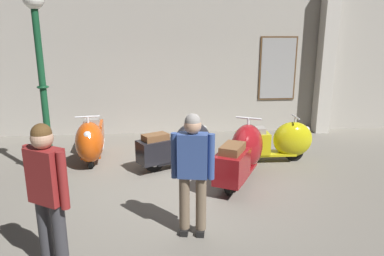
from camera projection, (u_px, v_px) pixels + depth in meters
ground_plane at (183, 186)px, 5.97m from camera, size 60.00×60.00×0.00m
showroom_back_wall at (179, 59)px, 9.00m from camera, size 18.00×0.63×3.90m
scooter_0 at (91, 140)px, 7.04m from camera, size 0.67×1.74×1.04m
scooter_1 at (182, 144)px, 6.86m from camera, size 1.60×1.15×0.96m
scooter_2 at (243, 153)px, 6.19m from camera, size 1.28×1.79×1.08m
scooter_3 at (280, 141)px, 7.10m from camera, size 1.57×0.52×0.95m
lamppost at (41, 74)px, 5.70m from camera, size 0.32×0.32×3.23m
visitor_0 at (193, 167)px, 4.30m from camera, size 0.53×0.31×1.60m
visitor_1 at (48, 189)px, 3.57m from camera, size 0.49×0.40×1.66m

